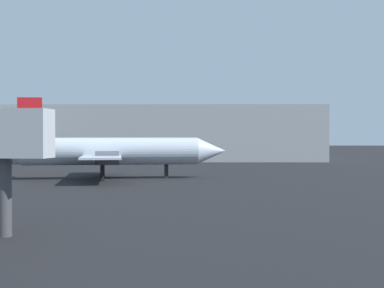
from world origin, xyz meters
TOP-DOWN VIEW (x-y plane):
  - airplane_on_taxiway at (-9.30, 55.91)m, footprint 27.32×21.71m
  - terminal_building at (-8.96, 111.99)m, footprint 69.67×27.58m

SIDE VIEW (x-z plane):
  - airplane_on_taxiway at x=-9.30m, z-range -1.51..7.89m
  - terminal_building at x=-8.96m, z-range 0.00..11.07m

